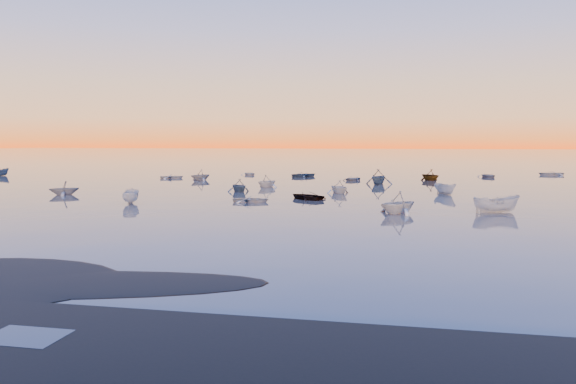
% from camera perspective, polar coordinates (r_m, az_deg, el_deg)
% --- Properties ---
extents(ground, '(600.00, 600.00, 0.00)m').
position_cam_1_polar(ground, '(120.92, 6.40, 2.45)').
color(ground, '#655A54').
rests_on(ground, ground).
extents(mud_lobes, '(140.00, 6.00, 0.07)m').
position_cam_1_polar(mud_lobes, '(23.06, -18.34, -9.50)').
color(mud_lobes, black).
rests_on(mud_lobes, ground).
extents(moored_fleet, '(124.00, 58.00, 1.20)m').
position_cam_1_polar(moored_fleet, '(74.34, 2.98, 0.76)').
color(moored_fleet, beige).
rests_on(moored_fleet, ground).
extents(boat_near_center, '(2.90, 4.32, 1.38)m').
position_cam_1_polar(boat_near_center, '(48.38, 20.37, -1.95)').
color(boat_near_center, beige).
rests_on(boat_near_center, ground).
extents(boat_near_right, '(3.46, 3.23, 1.15)m').
position_cam_1_polar(boat_near_right, '(62.17, 5.20, -0.13)').
color(boat_near_right, beige).
rests_on(boat_near_right, ground).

